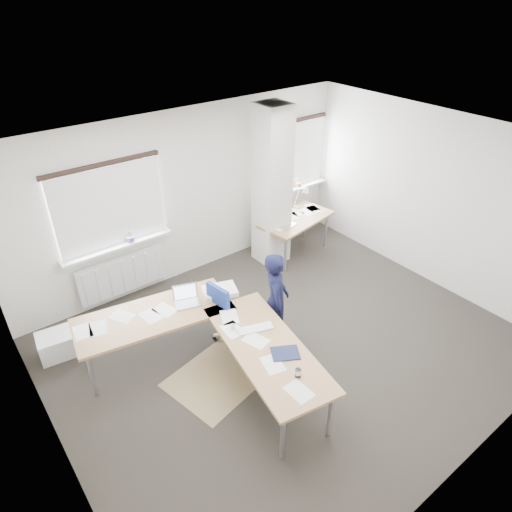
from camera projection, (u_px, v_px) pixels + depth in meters
ground at (286, 347)px, 6.39m from camera, size 6.00×6.00×0.00m
room_shell at (279, 220)px, 5.86m from camera, size 6.04×5.04×2.82m
floor_mat at (218, 378)px, 5.89m from camera, size 1.35×1.21×0.01m
white_crate at (60, 344)px, 6.20m from camera, size 0.60×0.46×0.33m
desk_main at (211, 330)px, 5.64m from camera, size 2.40×2.98×0.96m
desk_side at (296, 220)px, 8.15m from camera, size 1.50×0.93×1.22m
task_chair at (229, 323)px, 6.38m from camera, size 0.55×0.54×1.00m
person at (276, 300)px, 6.11m from camera, size 0.58×0.63×1.44m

